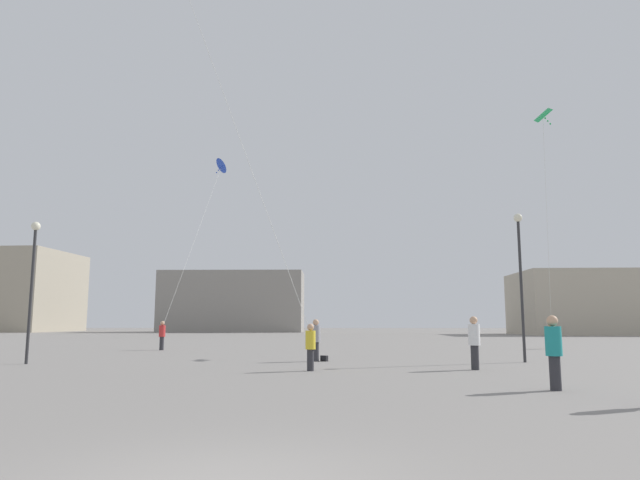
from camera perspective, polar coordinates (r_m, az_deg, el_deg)
person_in_grey at (r=24.54m, az=-0.42°, el=-9.73°), size 0.38×0.38×1.76m
person_in_red at (r=35.48m, az=-15.43°, el=-9.01°), size 0.37×0.37×1.70m
person_in_white at (r=20.95m, az=15.09°, el=-9.61°), size 0.40×0.40×1.84m
person_in_orange at (r=38.57m, az=22.06°, el=-8.64°), size 0.36×0.36×1.66m
person_in_yellow at (r=19.82m, az=-0.95°, el=-10.39°), size 0.35×0.35×1.59m
person_in_teal at (r=15.35m, az=22.23°, el=-10.00°), size 0.39×0.39×1.81m
kite_cobalt_diamond at (r=45.74m, az=-9.75°, el=7.24°), size 1.78×10.14×13.07m
kite_emerald_delta at (r=37.63m, az=21.28°, el=11.06°), size 1.25×3.61×13.03m
building_left_hall at (r=110.41m, az=-27.17°, el=-4.59°), size 13.49×17.72×13.52m
building_centre_hall at (r=96.32m, az=-8.63°, el=-6.10°), size 23.43×10.58×9.82m
building_right_hall at (r=84.10m, az=27.34°, el=-5.60°), size 25.07×13.52×8.08m
lamppost_east at (r=25.87m, az=-26.66°, el=-2.62°), size 0.36×0.36×5.69m
lamppost_west at (r=25.51m, az=19.28°, el=-2.31°), size 0.36×0.36×6.21m
handbag_beside_flyer at (r=24.65m, az=0.42°, el=-11.69°), size 0.34×0.30×0.24m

